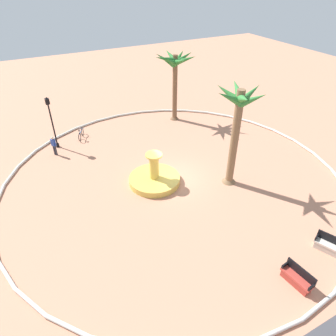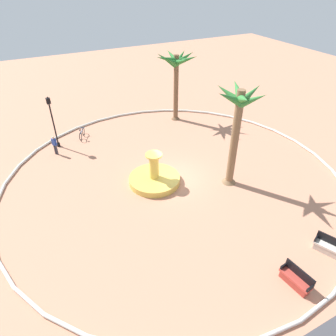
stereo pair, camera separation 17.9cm
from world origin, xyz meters
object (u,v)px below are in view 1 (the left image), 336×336
Objects in this scene: bench_west at (297,279)px; lamppost at (51,119)px; bicycle_red_frame at (81,134)px; bench_east at (330,247)px; palm_tree_near_fountain at (175,68)px; palm_tree_by_curb at (237,119)px; fountain at (154,179)px; person_cyclist_helmet at (54,145)px.

lamppost reaches higher than bench_west.
bench_east is at bearing 114.91° from bicycle_red_frame.
bicycle_red_frame is at bearing -163.79° from lamppost.
bench_east is 0.37× the size of lamppost.
palm_tree_near_fountain reaches higher than lamppost.
palm_tree_near_fountain is 0.92× the size of palm_tree_by_curb.
bench_west is (-2.66, 10.63, 0.02)m from fountain.
bicycle_red_frame is at bearing -55.52° from palm_tree_by_curb.
bench_east is 21.48m from lamppost.
bench_east is (-1.03, 7.64, -4.56)m from palm_tree_by_curb.
person_cyclist_helmet reaches higher than bench_west.
palm_tree_by_curb is 14.55m from person_cyclist_helmet.
palm_tree_near_fountain reaches higher than person_cyclist_helmet.
lamppost is (9.96, -10.68, -2.31)m from palm_tree_by_curb.
fountain is 0.56× the size of palm_tree_near_fountain.
palm_tree_near_fountain reaches higher than bicycle_red_frame.
palm_tree_by_curb is 4.31× the size of person_cyclist_helmet.
person_cyclist_helmet is (10.33, -9.43, -3.99)m from palm_tree_by_curb.
bench_east and bench_west have the same top height.
bench_west is 0.37× the size of lamppost.
palm_tree_by_curb reaches higher than person_cyclist_helmet.
person_cyclist_helmet is at bearing -51.82° from fountain.
palm_tree_by_curb is 9.69m from bench_west.
bench_east is at bearing 120.11° from fountain.
palm_tree_near_fountain is at bearing 177.98° from bicycle_red_frame.
palm_tree_by_curb reaches higher than palm_tree_near_fountain.
fountain is at bearing 108.57° from bicycle_red_frame.
palm_tree_by_curb reaches higher than bench_east.
fountain is 10.09m from lamppost.
lamppost is at bearing -46.99° from palm_tree_by_curb.
bench_east is at bearing 88.58° from palm_tree_near_fountain.
palm_tree_by_curb reaches higher than bench_west.
bicycle_red_frame is at bearing -71.43° from fountain.
palm_tree_near_fountain is (-6.25, -8.64, 4.69)m from fountain.
bench_west is at bearing 114.94° from person_cyclist_helmet.
person_cyclist_helmet is (8.24, -17.72, 0.57)m from bench_west.
bench_west is (3.13, 0.65, 0.00)m from bench_east.
bench_east is at bearing -168.30° from bench_west.
bicycle_red_frame is (7.77, -11.31, -4.53)m from palm_tree_by_curb.
lamppost is at bearing -106.60° from person_cyclist_helmet.
fountain reaches higher than bench_east.
fountain reaches higher than person_cyclist_helmet.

